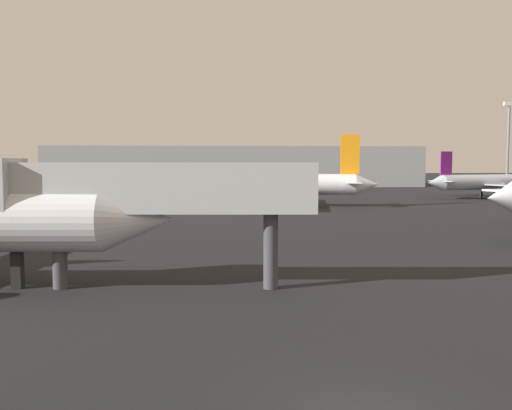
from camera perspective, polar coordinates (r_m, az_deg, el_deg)
The scene contains 5 objects.
airplane_far_left at distance 76.46m, azimuth 1.69°, elevation 2.16°, with size 29.72×22.69×9.87m.
airplane_far_right at distance 102.73m, azimuth 23.17°, elevation 2.19°, with size 26.59×20.07×7.88m.
jet_bridge at distance 26.91m, azimuth -13.63°, elevation 1.44°, with size 16.77×3.68×6.24m.
light_mast_right at distance 124.03m, azimuth 24.61°, elevation 6.03°, with size 2.40×0.50×18.36m.
terminal_building at distance 143.64m, azimuth -2.11°, elevation 3.99°, with size 93.48×20.95×10.08m, color #999EA3.
Camera 1 is at (-3.74, -12.26, 6.03)m, focal length 38.70 mm.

